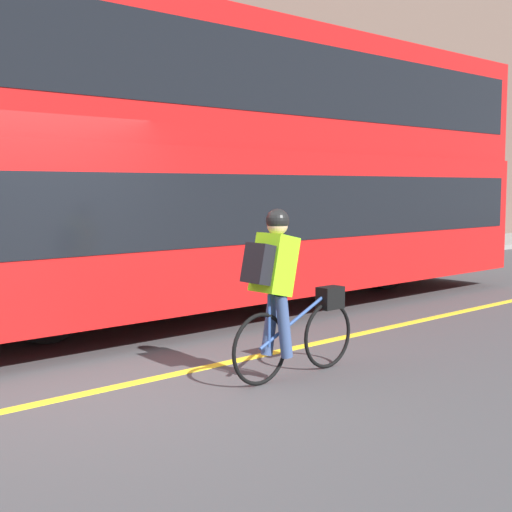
{
  "coord_description": "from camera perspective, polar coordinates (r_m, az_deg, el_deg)",
  "views": [
    {
      "loc": [
        -3.13,
        -5.59,
        1.8
      ],
      "look_at": [
        2.35,
        0.41,
        1.0
      ],
      "focal_mm": 50.0,
      "sensor_mm": 36.0,
      "label": 1
    }
  ],
  "objects": [
    {
      "name": "ground_plane",
      "position": [
        6.65,
        -12.88,
        -10.21
      ],
      "size": [
        80.0,
        80.0,
        0.0
      ],
      "primitive_type": "plane",
      "color": "#424244"
    },
    {
      "name": "road_center_line",
      "position": [
        6.54,
        -12.31,
        -10.43
      ],
      "size": [
        50.0,
        0.14,
        0.01
      ],
      "primitive_type": "cube",
      "color": "yellow",
      "rests_on": "ground_plane"
    },
    {
      "name": "bus",
      "position": [
        10.29,
        -0.63,
        7.82
      ],
      "size": [
        10.26,
        2.47,
        3.94
      ],
      "color": "black",
      "rests_on": "ground_plane"
    },
    {
      "name": "cyclist_on_bike",
      "position": [
        6.58,
        2.17,
        -2.58
      ],
      "size": [
        1.58,
        0.32,
        1.59
      ],
      "color": "black",
      "rests_on": "ground_plane"
    },
    {
      "name": "trash_bin",
      "position": [
        13.84,
        -6.75,
        0.59
      ],
      "size": [
        0.49,
        0.49,
        0.93
      ],
      "color": "#194C23",
      "rests_on": "sidewalk_curb"
    }
  ]
}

